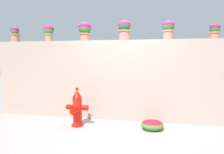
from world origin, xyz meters
The scene contains 10 objects.
ground_plane centered at (0.00, 0.00, 0.00)m, with size 24.00×24.00×0.00m, color gray.
stone_wall centered at (0.00, 1.07, 0.98)m, with size 6.79×0.37×1.96m, color tan.
potted_plant_0 centered at (-3.00, 1.03, 2.18)m, with size 0.26×0.26×0.40m.
potted_plant_1 centered at (-2.01, 1.03, 2.22)m, with size 0.28×0.28×0.41m.
potted_plant_2 centered at (-1.04, 1.07, 2.24)m, with size 0.33×0.33×0.47m.
potted_plant_3 centered at (-0.02, 1.03, 2.24)m, with size 0.30×0.30×0.48m.
potted_plant_4 centered at (1.00, 1.05, 2.22)m, with size 0.28×0.28×0.44m.
potted_plant_5 centered at (2.02, 1.09, 2.15)m, with size 0.24×0.24×0.34m.
fire_hydrant centered at (-0.98, 0.31, 0.40)m, with size 0.50×0.40×0.87m.
flower_bush_left centered at (0.68, 0.39, 0.11)m, with size 0.48×0.43×0.22m.
Camera 1 is at (0.69, -4.01, 1.55)m, focal length 33.23 mm.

